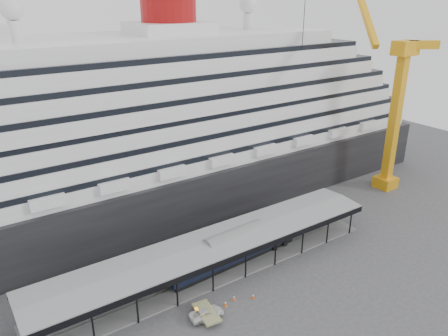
# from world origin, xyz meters

# --- Properties ---
(ground) EXTENTS (200.00, 200.00, 0.00)m
(ground) POSITION_xyz_m (0.00, 0.00, 0.00)
(ground) COLOR #3D3D40
(ground) RESTS_ON ground
(cruise_ship) EXTENTS (130.00, 30.00, 43.90)m
(cruise_ship) POSITION_xyz_m (0.05, 32.00, 18.35)
(cruise_ship) COLOR black
(cruise_ship) RESTS_ON ground
(platform_canopy) EXTENTS (56.00, 9.18, 5.30)m
(platform_canopy) POSITION_xyz_m (0.00, 5.00, 2.36)
(platform_canopy) COLOR slate
(platform_canopy) RESTS_ON ground
(crane_yellow) EXTENTS (23.83, 18.78, 47.60)m
(crane_yellow) POSITION_xyz_m (47.06, 10.54, 19.96)
(crane_yellow) COLOR orange
(crane_yellow) RESTS_ON ground
(port_truck) EXTENTS (4.87, 2.65, 1.30)m
(port_truck) POSITION_xyz_m (-6.62, -3.28, 0.65)
(port_truck) COLOR silver
(port_truck) RESTS_ON ground
(pullman_carriage) EXTENTS (24.25, 4.28, 23.69)m
(pullman_carriage) POSITION_xyz_m (3.85, 5.00, 2.86)
(pullman_carriage) COLOR black
(pullman_carriage) RESTS_ON ground
(traffic_cone_left) EXTENTS (0.55, 0.55, 0.82)m
(traffic_cone_left) POSITION_xyz_m (-3.28, -2.79, 0.41)
(traffic_cone_left) COLOR orange
(traffic_cone_left) RESTS_ON ground
(traffic_cone_mid) EXTENTS (0.39, 0.39, 0.75)m
(traffic_cone_mid) POSITION_xyz_m (-1.58, -2.42, 0.37)
(traffic_cone_mid) COLOR #F5560D
(traffic_cone_mid) RESTS_ON ground
(traffic_cone_right) EXTENTS (0.52, 0.52, 0.78)m
(traffic_cone_right) POSITION_xyz_m (0.84, -3.62, 0.39)
(traffic_cone_right) COLOR #DE4F0C
(traffic_cone_right) RESTS_ON ground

